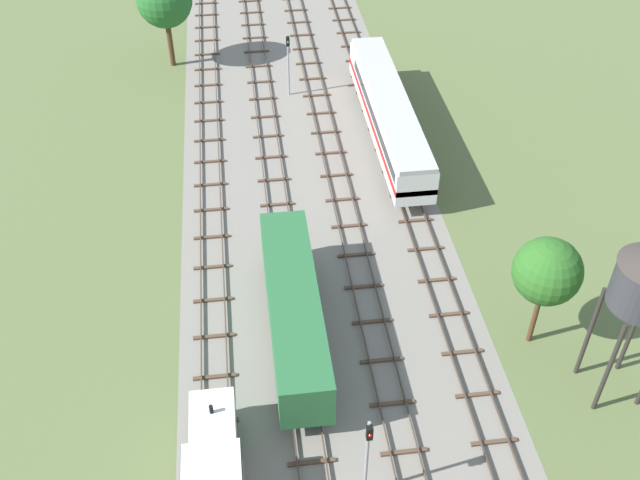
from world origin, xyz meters
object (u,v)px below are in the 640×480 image
freight_boxcar_left_mid (294,309)px  signal_post_near (368,451)px  shunter_loco_far_left_near (214,470)px  diesel_railcar_centre_midfar (388,112)px  signal_post_nearest (288,58)px

freight_boxcar_left_mid → signal_post_near: bearing=-77.2°
shunter_loco_far_left_near → freight_boxcar_left_mid: bearing=63.5°
freight_boxcar_left_mid → diesel_railcar_centre_midfar: size_ratio=0.68×
freight_boxcar_left_mid → diesel_railcar_centre_midfar: bearing=64.8°
freight_boxcar_left_mid → signal_post_nearest: signal_post_nearest is taller
shunter_loco_far_left_near → signal_post_near: size_ratio=1.51×
shunter_loco_far_left_near → freight_boxcar_left_mid: size_ratio=0.60×
shunter_loco_far_left_near → signal_post_near: bearing=-7.2°
shunter_loco_far_left_near → signal_post_near: signal_post_near is taller
signal_post_nearest → signal_post_near: size_ratio=0.99×
shunter_loco_far_left_near → diesel_railcar_centre_midfar: (14.06, 29.34, 0.59)m
shunter_loco_far_left_near → diesel_railcar_centre_midfar: diesel_railcar_centre_midfar is taller
signal_post_near → diesel_railcar_centre_midfar: bearing=76.9°
signal_post_nearest → diesel_railcar_centre_midfar: bearing=-49.5°
shunter_loco_far_left_near → freight_boxcar_left_mid: freight_boxcar_left_mid is taller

